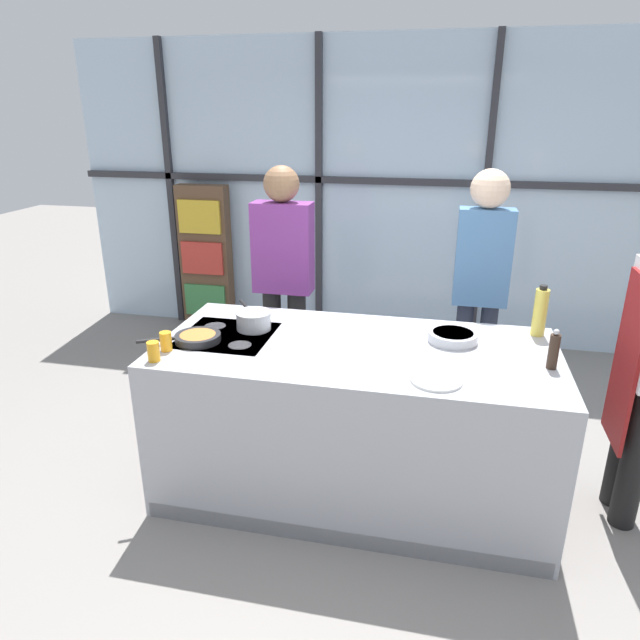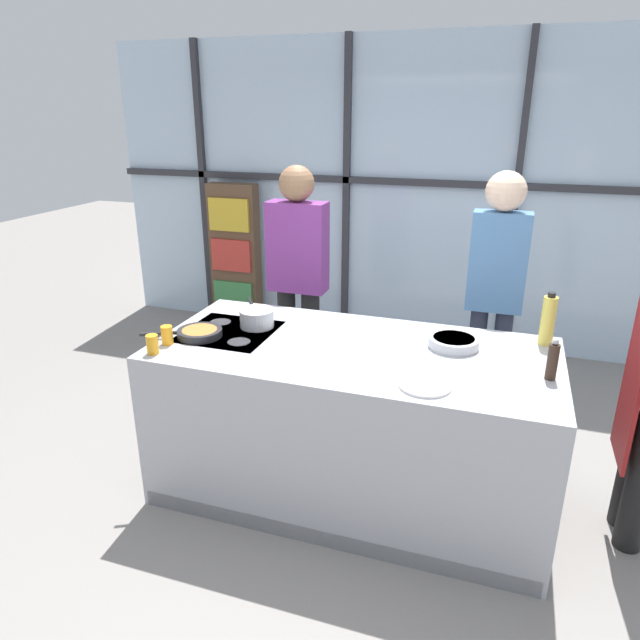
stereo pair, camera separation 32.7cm
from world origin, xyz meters
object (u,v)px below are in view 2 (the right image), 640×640
(spectator_center_left, at_px, (496,284))
(pepper_grinder, at_px, (553,361))
(frying_pan, at_px, (198,333))
(white_plate, at_px, (425,385))
(saucepan, at_px, (257,317))
(juice_glass_near, at_px, (152,344))
(oil_bottle, at_px, (548,320))
(spectator_far_left, at_px, (298,271))
(mixing_bowl, at_px, (454,342))
(juice_glass_far, at_px, (167,335))

(spectator_center_left, height_order, pepper_grinder, spectator_center_left)
(frying_pan, xyz_separation_m, white_plate, (1.34, -0.22, -0.02))
(saucepan, relative_size, juice_glass_near, 3.27)
(frying_pan, xyz_separation_m, oil_bottle, (1.90, 0.52, 0.12))
(spectator_far_left, bearing_deg, frying_pan, 80.07)
(frying_pan, distance_m, white_plate, 1.36)
(spectator_far_left, xyz_separation_m, saucepan, (0.06, -0.86, -0.05))
(saucepan, bearing_deg, mixing_bowl, 2.82)
(white_plate, height_order, juice_glass_far, juice_glass_far)
(frying_pan, distance_m, saucepan, 0.36)
(frying_pan, xyz_separation_m, juice_glass_near, (-0.11, -0.29, 0.03))
(spectator_center_left, relative_size, pepper_grinder, 8.51)
(spectator_center_left, bearing_deg, oil_bottle, 117.01)
(spectator_far_left, xyz_separation_m, mixing_bowl, (1.22, -0.80, -0.08))
(mixing_bowl, xyz_separation_m, pepper_grinder, (0.49, -0.25, 0.07))
(mixing_bowl, bearing_deg, saucepan, -177.18)
(saucepan, height_order, juice_glass_near, saucepan)
(pepper_grinder, bearing_deg, frying_pan, -178.23)
(saucepan, bearing_deg, oil_bottle, 9.14)
(spectator_far_left, height_order, pepper_grinder, spectator_far_left)
(juice_glass_far, bearing_deg, oil_bottle, 18.53)
(oil_bottle, relative_size, pepper_grinder, 1.41)
(spectator_far_left, bearing_deg, juice_glass_near, 77.82)
(pepper_grinder, bearing_deg, white_plate, -154.01)
(oil_bottle, height_order, juice_glass_far, oil_bottle)
(frying_pan, xyz_separation_m, mixing_bowl, (1.42, 0.31, 0.01))
(spectator_far_left, height_order, oil_bottle, spectator_far_left)
(pepper_grinder, bearing_deg, juice_glass_near, -170.11)
(spectator_center_left, distance_m, juice_glass_near, 2.21)
(saucepan, distance_m, pepper_grinder, 1.67)
(pepper_grinder, bearing_deg, oil_bottle, 91.24)
(saucepan, height_order, pepper_grinder, pepper_grinder)
(spectator_far_left, distance_m, oil_bottle, 1.81)
(saucepan, height_order, juice_glass_far, saucepan)
(spectator_far_left, bearing_deg, pepper_grinder, 148.31)
(spectator_center_left, relative_size, juice_glass_far, 17.16)
(juice_glass_near, bearing_deg, saucepan, 56.49)
(spectator_center_left, height_order, frying_pan, spectator_center_left)
(white_plate, bearing_deg, saucepan, 156.51)
(oil_bottle, xyz_separation_m, juice_glass_near, (-2.01, -0.81, -0.09))
(spectator_far_left, height_order, juice_glass_near, spectator_far_left)
(white_plate, distance_m, pepper_grinder, 0.64)
(mixing_bowl, relative_size, juice_glass_near, 2.62)
(white_plate, bearing_deg, spectator_center_left, 79.27)
(spectator_center_left, distance_m, saucepan, 1.60)
(juice_glass_near, bearing_deg, spectator_center_left, 39.61)
(saucepan, bearing_deg, spectator_center_left, 32.74)
(mixing_bowl, bearing_deg, oil_bottle, 23.28)
(spectator_center_left, bearing_deg, white_plate, 79.27)
(spectator_far_left, xyz_separation_m, frying_pan, (-0.20, -1.12, -0.09))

